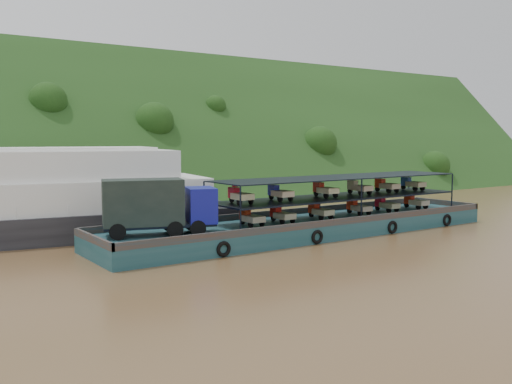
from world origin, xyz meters
TOP-DOWN VIEW (x-y plane):
  - ground at (0.00, 0.00)m, footprint 160.00×160.00m
  - hillside at (0.00, 36.00)m, footprint 140.00×39.60m
  - cargo_barge at (-1.75, -1.49)m, footprint 35.00×7.18m
  - passenger_ferry at (-19.89, 9.42)m, footprint 35.58×14.24m

SIDE VIEW (x-z plane):
  - ground at x=0.00m, z-range 0.00..0.00m
  - hillside at x=0.00m, z-range -19.80..19.80m
  - cargo_barge at x=-1.75m, z-range -1.25..3.76m
  - passenger_ferry at x=-19.89m, z-range -0.47..6.54m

